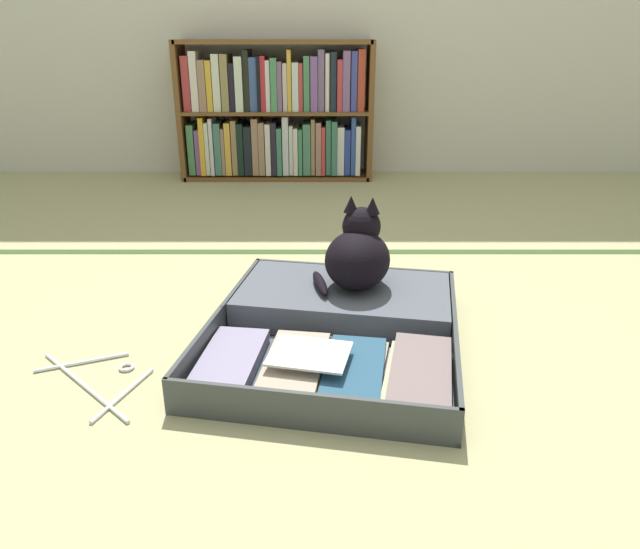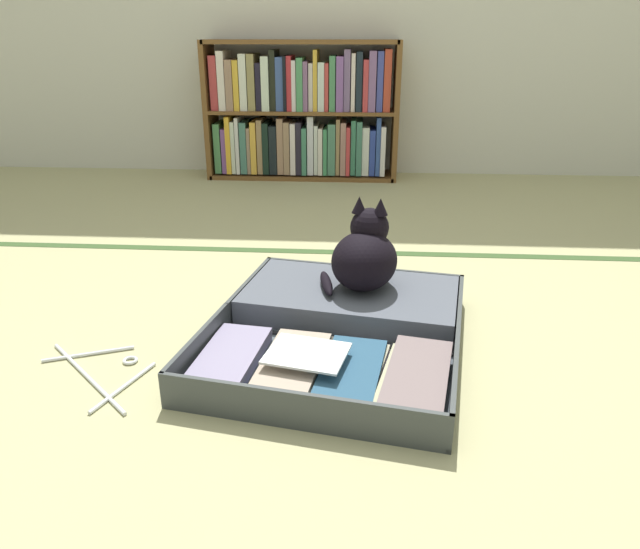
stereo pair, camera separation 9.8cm
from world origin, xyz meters
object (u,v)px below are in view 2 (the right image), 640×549
object	(u,v)px
open_suitcase	(342,325)
clothes_hanger	(102,371)
black_cat	(365,256)
bookshelf	(301,114)

from	to	relation	value
open_suitcase	clothes_hanger	world-z (taller)	open_suitcase
black_cat	clothes_hanger	size ratio (longest dim) A/B	0.86
bookshelf	open_suitcase	world-z (taller)	bookshelf
black_cat	bookshelf	bearing A→B (deg)	101.37
bookshelf	open_suitcase	size ratio (longest dim) A/B	1.28
open_suitcase	black_cat	bearing A→B (deg)	69.26
bookshelf	black_cat	world-z (taller)	bookshelf
open_suitcase	black_cat	size ratio (longest dim) A/B	3.19
black_cat	clothes_hanger	distance (m)	0.81
bookshelf	clothes_hanger	bearing A→B (deg)	-97.50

